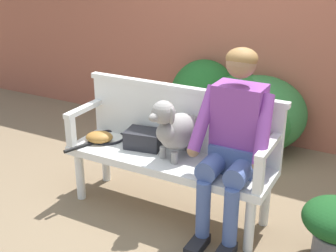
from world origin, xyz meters
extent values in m
plane|color=#7A664C|center=(0.00, 0.00, 0.00)|extent=(40.00, 40.00, 0.00)
cube|color=#9E5642|center=(0.00, 1.84, 1.09)|extent=(8.00, 0.30, 2.19)
ellipsoid|color=#286B2D|center=(0.12, 1.44, 0.38)|extent=(1.12, 1.04, 0.75)
ellipsoid|color=#1E5B23|center=(-0.38, 1.51, 0.42)|extent=(0.74, 0.71, 0.85)
ellipsoid|color=#337538|center=(0.25, 1.47, 0.38)|extent=(0.94, 0.86, 0.76)
cube|color=white|center=(0.00, 0.00, 0.44)|extent=(1.60, 0.47, 0.06)
cylinder|color=white|center=(-0.72, -0.18, 0.20)|extent=(0.07, 0.07, 0.41)
cylinder|color=white|center=(0.72, -0.18, 0.20)|extent=(0.07, 0.07, 0.41)
cylinder|color=white|center=(-0.72, 0.18, 0.20)|extent=(0.07, 0.07, 0.41)
cylinder|color=white|center=(0.72, 0.18, 0.20)|extent=(0.07, 0.07, 0.41)
cube|color=white|center=(0.00, 0.21, 0.70)|extent=(1.60, 0.05, 0.46)
cube|color=white|center=(0.00, 0.21, 0.95)|extent=(1.64, 0.06, 0.04)
cube|color=white|center=(-0.76, -0.20, 0.59)|extent=(0.06, 0.06, 0.24)
cube|color=white|center=(-0.76, 0.00, 0.73)|extent=(0.06, 0.47, 0.04)
cube|color=white|center=(0.76, -0.20, 0.59)|extent=(0.06, 0.06, 0.24)
cube|color=white|center=(0.76, 0.00, 0.73)|extent=(0.06, 0.47, 0.04)
cube|color=black|center=(0.41, -0.34, 0.04)|extent=(0.10, 0.24, 0.07)
cylinder|color=#475B93|center=(0.41, -0.26, 0.28)|extent=(0.10, 0.10, 0.42)
cylinder|color=#475B93|center=(0.41, -0.10, 0.55)|extent=(0.15, 0.31, 0.15)
cylinder|color=#475B93|center=(0.61, -0.26, 0.28)|extent=(0.10, 0.10, 0.42)
cylinder|color=#475B93|center=(0.61, -0.10, 0.55)|extent=(0.15, 0.31, 0.15)
cube|color=#475B93|center=(0.51, 0.05, 0.57)|extent=(0.32, 0.24, 0.20)
cube|color=#843D93|center=(0.51, 0.07, 0.83)|extent=(0.34, 0.22, 0.52)
cylinder|color=#843D93|center=(0.30, -0.04, 0.85)|extent=(0.14, 0.32, 0.44)
sphere|color=#936B4C|center=(0.28, -0.16, 0.65)|extent=(0.09, 0.09, 0.09)
cylinder|color=#843D93|center=(0.72, -0.04, 0.85)|extent=(0.14, 0.32, 0.44)
sphere|color=#936B4C|center=(0.74, -0.16, 0.65)|extent=(0.09, 0.09, 0.09)
sphere|color=#936B4C|center=(0.51, 0.05, 1.24)|extent=(0.20, 0.20, 0.20)
ellipsoid|color=olive|center=(0.51, 0.06, 1.27)|extent=(0.21, 0.21, 0.14)
cylinder|color=gray|center=(-0.02, -0.03, 0.52)|extent=(0.05, 0.05, 0.09)
cylinder|color=gray|center=(0.09, -0.07, 0.52)|extent=(0.05, 0.05, 0.09)
cylinder|color=gray|center=(0.04, 0.16, 0.52)|extent=(0.05, 0.05, 0.09)
cylinder|color=gray|center=(0.16, 0.12, 0.52)|extent=(0.05, 0.05, 0.09)
ellipsoid|color=gray|center=(0.07, 0.04, 0.68)|extent=(0.33, 0.40, 0.27)
sphere|color=gray|center=(0.03, -0.07, 0.70)|extent=(0.16, 0.16, 0.16)
sphere|color=gray|center=(0.02, -0.10, 0.86)|extent=(0.17, 0.17, 0.17)
ellipsoid|color=gray|center=(-0.01, -0.17, 0.85)|extent=(0.10, 0.12, 0.06)
ellipsoid|color=gray|center=(-0.05, -0.07, 0.85)|extent=(0.06, 0.06, 0.12)
ellipsoid|color=gray|center=(0.09, -0.12, 0.85)|extent=(0.06, 0.06, 0.12)
sphere|color=gray|center=(0.12, 0.19, 0.73)|extent=(0.08, 0.08, 0.08)
torus|color=black|center=(-0.60, 0.07, 0.48)|extent=(0.36, 0.36, 0.02)
cylinder|color=silver|center=(-0.60, 0.07, 0.47)|extent=(0.25, 0.25, 0.00)
cube|color=black|center=(-0.65, -0.09, 0.48)|extent=(0.06, 0.08, 0.02)
cylinder|color=black|center=(-0.69, -0.23, 0.48)|extent=(0.09, 0.22, 0.03)
ellipsoid|color=#9E6B2D|center=(-0.61, -0.03, 0.51)|extent=(0.27, 0.24, 0.09)
cube|color=#232328|center=(-0.25, 0.06, 0.54)|extent=(0.31, 0.24, 0.14)
cylinder|color=slate|center=(1.24, -0.01, 0.10)|extent=(0.27, 0.27, 0.20)
torus|color=slate|center=(1.24, -0.01, 0.20)|extent=(0.29, 0.29, 0.02)
camera|label=1|loc=(1.44, -2.66, 1.94)|focal=47.56mm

